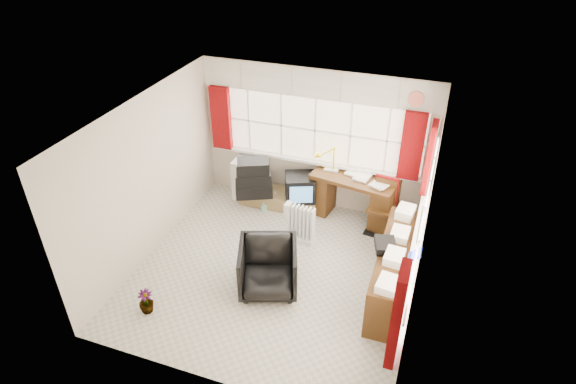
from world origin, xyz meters
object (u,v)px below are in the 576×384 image
Objects in this scene: mini_fridge at (248,178)px; crt_tv at (300,187)px; desk_lamp at (334,154)px; office_chair at (268,268)px; credenza at (396,269)px; desk at (354,194)px; tv_bench at (280,199)px; task_chair at (383,203)px; radiator at (301,227)px.

crt_tv is at bearing -7.46° from mini_fridge.
office_chair is (-0.34, -2.21, -0.76)m from desk_lamp.
credenza is at bearing -1.64° from office_chair.
crt_tv is 1.07m from mini_fridge.
office_chair is (-0.74, -2.15, -0.08)m from desk.
crt_tv is 0.84× the size of mini_fridge.
desk is at bearing -8.24° from desk_lamp.
tv_bench is 0.70m from mini_fridge.
desk is 0.75× the size of credenza.
mini_fridge is (-2.50, 0.20, -0.13)m from task_chair.
credenza is 3.11× the size of crt_tv.
mini_fridge is (-1.23, 2.15, 0.01)m from office_chair.
office_chair reaches higher than tv_bench.
desk is 0.79m from desk_lamp.
desk_lamp is (-0.40, 0.06, 0.68)m from desk.
task_chair reaches higher than credenza.
office_chair is 2.02m from crt_tv.
mini_fridge reaches higher than crt_tv.
mini_fridge is at bearing 100.34° from office_chair.
desk_lamp reaches higher than radiator.
desk reaches higher than credenza.
radiator is 1.13m from tv_bench.
office_chair is at bearing -60.13° from mini_fridge.
office_chair is 0.41× the size of credenza.
radiator is 1.65m from mini_fridge.
desk_lamp is at bearing 164.60° from task_chair.
desk_lamp is 0.33× the size of tv_bench.
mini_fridge is (-2.93, 1.60, -0.01)m from credenza.
task_chair is at bearing -3.63° from tv_bench.
crt_tv is (-0.52, -0.20, -0.65)m from desk_lamp.
mini_fridge is at bearing 151.37° from credenza.
tv_bench is at bearing 146.30° from credenza.
office_chair is 1.20m from radiator.
task_chair is 1.50× the size of crt_tv.
task_chair is at bearing -4.51° from mini_fridge.
task_chair is at bearing 107.00° from credenza.
tv_bench is (-0.92, -0.14, -1.01)m from desk_lamp.
tv_bench is (-2.28, 1.52, -0.27)m from credenza.
office_chair is at bearing -162.11° from credenza.
task_chair is 1.45m from crt_tv.
credenza is at bearing -37.90° from crt_tv.
desk is at bearing 3.45° from tv_bench.
credenza is 3.34m from mini_fridge.
task_chair is 1.89m from tv_bench.
office_chair reaches higher than radiator.
task_chair reaches higher than mini_fridge.
desk is 1.37m from tv_bench.
desk_lamp is 0.61× the size of mini_fridge.
mini_fridge is at bearing 144.38° from radiator.
credenza is (1.70, 0.55, 0.02)m from office_chair.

